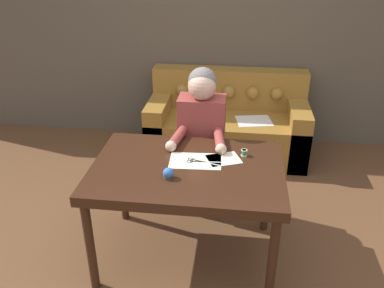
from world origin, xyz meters
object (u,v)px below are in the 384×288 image
dining_table (187,176)px  couch (227,125)px  person (201,142)px  scissors (198,161)px  thread_spool (244,153)px  pin_cushion (168,174)px

dining_table → couch: (0.21, 1.68, -0.37)m
person → scissors: (0.03, -0.53, 0.12)m
dining_table → person: size_ratio=1.01×
dining_table → person: 0.60m
thread_spool → pin_cushion: pin_cushion is taller
couch → pin_cushion: (-0.30, -1.84, 0.48)m
person → thread_spool: size_ratio=27.94×
pin_cushion → person: bearing=80.0°
dining_table → person: person is taller
couch → pin_cushion: couch is taller
couch → scissors: couch is taller
thread_spool → dining_table: bearing=-152.5°
scissors → pin_cushion: pin_cushion is taller
couch → thread_spool: couch is taller
thread_spool → pin_cushion: 0.59m
couch → person: 1.15m
thread_spool → pin_cushion: bearing=-143.0°
scissors → thread_spool: (0.31, 0.13, 0.02)m
dining_table → person: (0.04, 0.59, -0.04)m
pin_cushion → scissors: bearing=54.4°
dining_table → thread_spool: (0.38, 0.20, 0.10)m
person → pin_cushion: (-0.13, -0.75, 0.15)m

